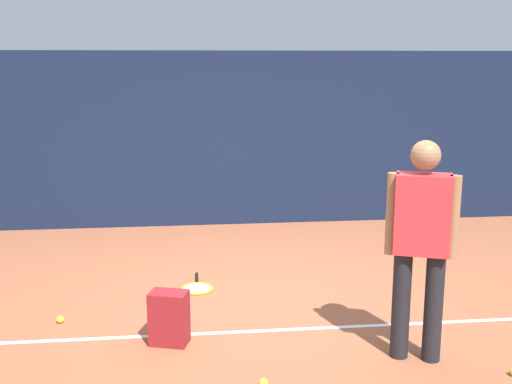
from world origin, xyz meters
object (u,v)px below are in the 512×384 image
at_px(tennis_ball_mid_court, 60,319).
at_px(tennis_player, 421,238).
at_px(tennis_racket, 197,288).
at_px(tennis_ball_near_player, 264,383).
at_px(backpack, 170,318).

bearing_deg(tennis_ball_mid_court, tennis_player, -18.82).
xyz_separation_m(tennis_player, tennis_racket, (-1.65, 1.68, -0.95)).
distance_m(tennis_ball_near_player, tennis_ball_mid_court, 2.09).
bearing_deg(tennis_ball_near_player, tennis_racket, 102.20).
bearing_deg(tennis_ball_mid_court, backpack, -26.90).
distance_m(tennis_player, tennis_ball_near_player, 1.57).
relative_size(tennis_player, tennis_ball_near_player, 25.76).
height_order(tennis_racket, tennis_ball_mid_court, tennis_ball_mid_court).
distance_m(tennis_racket, backpack, 1.24).
bearing_deg(tennis_ball_mid_court, tennis_racket, 30.38).
distance_m(tennis_racket, tennis_ball_near_player, 2.04).
distance_m(backpack, tennis_ball_near_player, 1.06).
xyz_separation_m(tennis_player, tennis_ball_near_player, (-1.22, -0.31, -0.93)).
distance_m(backpack, tennis_ball_mid_court, 1.10).
xyz_separation_m(tennis_ball_near_player, tennis_ball_mid_court, (-1.64, 1.29, 0.00)).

